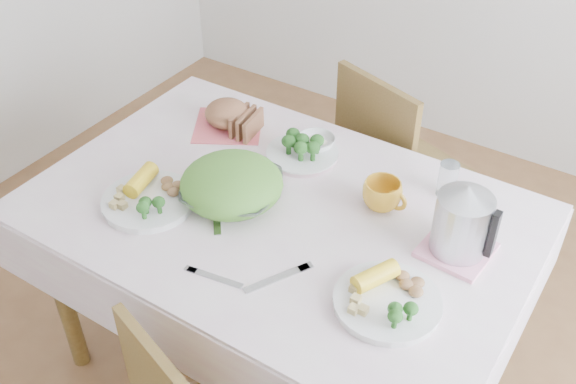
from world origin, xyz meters
The scene contains 18 objects.
floor centered at (0.00, 0.00, 0.00)m, with size 3.60×3.60×0.00m, color brown.
dining_table centered at (0.00, 0.00, 0.38)m, with size 1.40×0.90×0.75m, color brown.
tablecloth centered at (0.00, 0.00, 0.76)m, with size 1.50×1.00×0.01m, color silver.
chair_far centered at (0.08, 0.79, 0.47)m, with size 0.41×0.41×0.92m, color brown.
salad_bowl centered at (-0.14, -0.05, 0.80)m, with size 0.30×0.30×0.07m, color white.
dinner_plate_left centered at (-0.34, -0.20, 0.77)m, with size 0.29×0.29×0.02m, color white.
dinner_plate_right centered at (0.45, -0.18, 0.77)m, with size 0.28×0.28×0.02m, color white.
broccoli_plate centered at (-0.08, 0.27, 0.77)m, with size 0.24×0.24×0.02m, color beige.
napkin centered at (-0.41, 0.28, 0.76)m, with size 0.24×0.24×0.00m, color #DD585F.
bread_loaf centered at (-0.41, 0.28, 0.82)m, with size 0.16×0.15×0.10m, color brown.
fruit_bowl centered at (-0.07, 0.34, 0.78)m, with size 0.13×0.13×0.04m, color white.
yellow_mug centered at (0.26, 0.17, 0.81)m, with size 0.12×0.12×0.09m, color gold.
glass_tumbler centered at (0.40, 0.34, 0.83)m, with size 0.06×0.06×0.11m, color white.
pink_tray centered at (0.53, 0.11, 0.77)m, with size 0.18×0.18×0.01m, color pink.
electric_kettle centered at (0.53, 0.11, 0.88)m, with size 0.16×0.16×0.22m, color #B2B5BA.
fork_left centered at (-0.14, -0.13, 0.76)m, with size 0.02×0.18×0.00m, color silver.
fork_right centered at (0.16, -0.25, 0.76)m, with size 0.02×0.20×0.00m, color silver.
knife centered at (0.02, -0.34, 0.76)m, with size 0.02×0.17×0.00m, color silver.
Camera 1 is at (0.88, -1.31, 2.07)m, focal length 42.00 mm.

